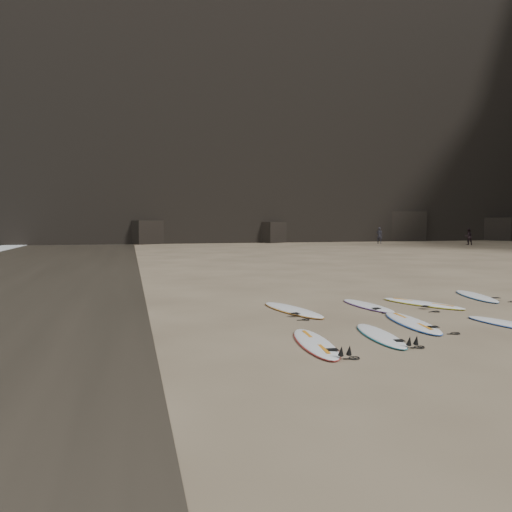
{
  "coord_description": "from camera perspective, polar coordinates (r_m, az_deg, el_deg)",
  "views": [
    {
      "loc": [
        -7.43,
        -9.9,
        2.41
      ],
      "look_at": [
        -4.22,
        2.77,
        1.5
      ],
      "focal_mm": 35.0,
      "sensor_mm": 36.0,
      "label": 1
    }
  ],
  "objects": [
    {
      "name": "ground",
      "position": [
        12.62,
        22.41,
        -7.34
      ],
      "size": [
        240.0,
        240.0,
        0.0
      ],
      "primitive_type": "plane",
      "color": "#897559",
      "rests_on": "ground"
    },
    {
      "name": "headland",
      "position": [
        69.05,
        14.13,
        19.52
      ],
      "size": [
        170.0,
        101.0,
        63.47
      ],
      "color": "black",
      "rests_on": "ground"
    },
    {
      "name": "surfboard_0",
      "position": [
        9.94,
        6.76,
        -9.81
      ],
      "size": [
        0.85,
        2.57,
        0.09
      ],
      "primitive_type": "ellipsoid",
      "rotation": [
        0.0,
        0.0,
        -0.1
      ],
      "color": "white",
      "rests_on": "ground"
    },
    {
      "name": "surfboard_1",
      "position": [
        10.84,
        14.0,
        -8.76
      ],
      "size": [
        0.8,
        2.37,
        0.08
      ],
      "primitive_type": "ellipsoid",
      "rotation": [
        0.0,
        0.0,
        -0.11
      ],
      "color": "white",
      "rests_on": "ground"
    },
    {
      "name": "surfboard_2",
      "position": [
        12.36,
        17.37,
        -7.23
      ],
      "size": [
        0.92,
        2.7,
        0.1
      ],
      "primitive_type": "ellipsoid",
      "rotation": [
        0.0,
        0.0,
        -0.11
      ],
      "color": "white",
      "rests_on": "ground"
    },
    {
      "name": "surfboard_5",
      "position": [
        13.48,
        4.2,
        -6.12
      ],
      "size": [
        1.3,
        2.8,
        0.1
      ],
      "primitive_type": "ellipsoid",
      "rotation": [
        0.0,
        0.0,
        0.25
      ],
      "color": "white",
      "rests_on": "ground"
    },
    {
      "name": "surfboard_6",
      "position": [
        14.48,
        12.63,
        -5.53
      ],
      "size": [
        0.84,
        2.45,
        0.09
      ],
      "primitive_type": "ellipsoid",
      "rotation": [
        0.0,
        0.0,
        0.11
      ],
      "color": "white",
      "rests_on": "ground"
    },
    {
      "name": "surfboard_7",
      "position": [
        15.26,
        18.47,
        -5.13
      ],
      "size": [
        1.71,
        2.6,
        0.09
      ],
      "primitive_type": "ellipsoid",
      "rotation": [
        0.0,
        0.0,
        0.46
      ],
      "color": "white",
      "rests_on": "ground"
    },
    {
      "name": "surfboard_8",
      "position": [
        17.35,
        23.86,
        -4.19
      ],
      "size": [
        1.17,
        2.66,
        0.09
      ],
      "primitive_type": "ellipsoid",
      "rotation": [
        0.0,
        0.0,
        -0.22
      ],
      "color": "white",
      "rests_on": "ground"
    },
    {
      "name": "person_a",
      "position": [
        55.29,
        13.93,
        2.3
      ],
      "size": [
        0.75,
        0.76,
        1.77
      ],
      "primitive_type": "imported",
      "rotation": [
        0.0,
        0.0,
        2.32
      ],
      "color": "#232127",
      "rests_on": "ground"
    },
    {
      "name": "person_b",
      "position": [
        55.28,
        23.1,
        2.04
      ],
      "size": [
        0.88,
        0.72,
        1.68
      ],
      "primitive_type": "imported",
      "rotation": [
        0.0,
        0.0,
        3.03
      ],
      "color": "black",
      "rests_on": "ground"
    }
  ]
}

